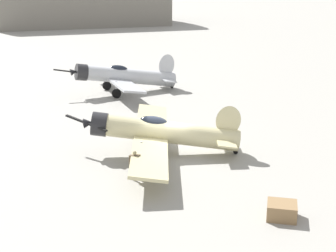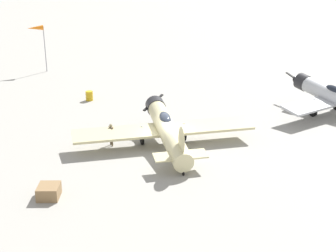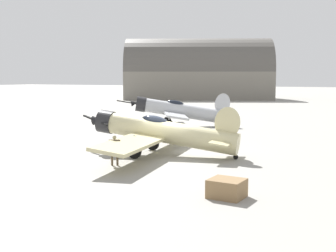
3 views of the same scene
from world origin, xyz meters
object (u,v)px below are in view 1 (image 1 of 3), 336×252
(airplane_foreground, at_px, (159,132))
(airplane_mid_apron, at_px, (123,76))
(equipment_crate, at_px, (282,211))
(ground_crew_mechanic, at_px, (135,162))

(airplane_foreground, relative_size, airplane_mid_apron, 1.28)
(equipment_crate, bearing_deg, airplane_mid_apron, -151.45)
(airplane_foreground, bearing_deg, airplane_mid_apron, -77.79)
(ground_crew_mechanic, bearing_deg, equipment_crate, -136.42)
(airplane_foreground, distance_m, airplane_mid_apron, 15.66)
(ground_crew_mechanic, bearing_deg, airplane_foreground, -33.08)
(airplane_mid_apron, height_order, equipment_crate, airplane_mid_apron)
(airplane_mid_apron, distance_m, equipment_crate, 25.06)
(airplane_mid_apron, xyz_separation_m, ground_crew_mechanic, (18.57, 4.56, -0.55))
(airplane_mid_apron, height_order, ground_crew_mechanic, airplane_mid_apron)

